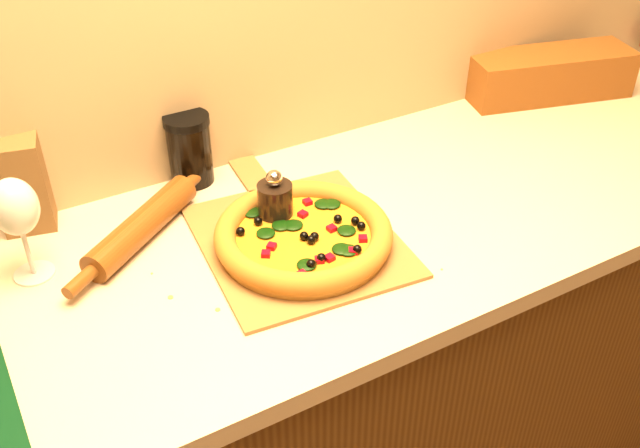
{
  "coord_description": "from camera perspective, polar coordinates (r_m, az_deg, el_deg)",
  "views": [
    {
      "loc": [
        -0.45,
        0.45,
        1.72
      ],
      "look_at": [
        0.08,
        1.38,
        0.96
      ],
      "focal_mm": 40.0,
      "sensor_mm": 36.0,
      "label": 1
    }
  ],
  "objects": [
    {
      "name": "cabinet",
      "position": [
        1.68,
        -3.31,
        -14.79
      ],
      "size": [
        2.8,
        0.65,
        0.86
      ],
      "primitive_type": "cube",
      "color": "#462A0F",
      "rests_on": "ground"
    },
    {
      "name": "countertop",
      "position": [
        1.36,
        -3.95,
        -2.63
      ],
      "size": [
        2.84,
        0.68,
        0.04
      ],
      "primitive_type": "cube",
      "color": "#C4B899",
      "rests_on": "cabinet"
    },
    {
      "name": "pizza_peel",
      "position": [
        1.37,
        -1.98,
        -0.98
      ],
      "size": [
        0.39,
        0.55,
        0.01
      ],
      "rotation": [
        0.0,
        0.0,
        -0.09
      ],
      "color": "brown",
      "rests_on": "countertop"
    },
    {
      "name": "pizza",
      "position": [
        1.33,
        -1.33,
        -0.91
      ],
      "size": [
        0.33,
        0.33,
        0.05
      ],
      "color": "#C37E30",
      "rests_on": "pizza_peel"
    },
    {
      "name": "bottle_cap",
      "position": [
        1.19,
        -5.58,
        -7.85
      ],
      "size": [
        0.03,
        0.03,
        0.01
      ],
      "primitive_type": "cylinder",
      "rotation": [
        0.0,
        0.0,
        -0.25
      ],
      "color": "black",
      "rests_on": "countertop"
    },
    {
      "name": "pepper_grinder",
      "position": [
        1.38,
        -3.6,
        1.57
      ],
      "size": [
        0.07,
        0.07,
        0.13
      ],
      "color": "black",
      "rests_on": "countertop"
    },
    {
      "name": "rolling_pin",
      "position": [
        1.4,
        -14.05,
        -0.14
      ],
      "size": [
        0.36,
        0.27,
        0.06
      ],
      "rotation": [
        0.0,
        0.0,
        0.64
      ],
      "color": "#5D3410",
      "rests_on": "countertop"
    },
    {
      "name": "bread_bag",
      "position": [
        1.98,
        17.86,
        11.33
      ],
      "size": [
        0.45,
        0.25,
        0.12
      ],
      "primitive_type": "cube",
      "rotation": [
        0.0,
        0.0,
        -0.26
      ],
      "color": "brown",
      "rests_on": "countertop"
    },
    {
      "name": "wine_glass",
      "position": [
        1.31,
        -23.19,
        1.06
      ],
      "size": [
        0.08,
        0.08,
        0.2
      ],
      "color": "silver",
      "rests_on": "countertop"
    },
    {
      "name": "paper_bag",
      "position": [
        1.47,
        -22.77,
        2.87
      ],
      "size": [
        0.11,
        0.09,
        0.19
      ],
      "primitive_type": "cube",
      "rotation": [
        0.0,
        0.0,
        -0.22
      ],
      "color": "brown",
      "rests_on": "countertop"
    },
    {
      "name": "dark_jar",
      "position": [
        1.53,
        -10.4,
        5.93
      ],
      "size": [
        0.1,
        0.1,
        0.15
      ],
      "color": "black",
      "rests_on": "countertop"
    }
  ]
}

